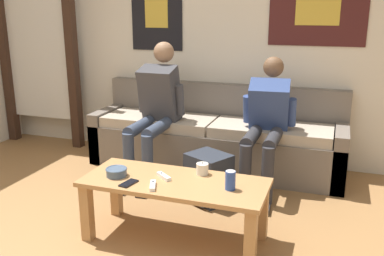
# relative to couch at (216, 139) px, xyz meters

# --- Properties ---
(wall_back) EXTENTS (10.00, 0.07, 2.55)m
(wall_back) POSITION_rel_couch_xyz_m (-0.25, 0.34, 0.99)
(wall_back) COLOR silver
(wall_back) RESTS_ON ground_plane
(door_frame) EXTENTS (1.00, 0.10, 2.15)m
(door_frame) POSITION_rel_couch_xyz_m (-2.12, 0.12, 0.91)
(door_frame) COLOR #382319
(door_frame) RESTS_ON ground_plane
(couch) EXTENTS (2.47, 0.67, 0.80)m
(couch) POSITION_rel_couch_xyz_m (0.00, 0.00, 0.00)
(couch) COLOR #70665B
(couch) RESTS_ON ground_plane
(coffee_table) EXTENTS (1.24, 0.51, 0.43)m
(coffee_table) POSITION_rel_couch_xyz_m (0.13, -1.44, 0.07)
(coffee_table) COLOR #B27F4C
(coffee_table) RESTS_ON ground_plane
(person_seated_adult) EXTENTS (0.47, 0.91, 1.24)m
(person_seated_adult) POSITION_rel_couch_xyz_m (-0.49, -0.35, 0.38)
(person_seated_adult) COLOR #384256
(person_seated_adult) RESTS_ON ground_plane
(person_seated_teen) EXTENTS (0.47, 0.93, 1.13)m
(person_seated_teen) POSITION_rel_couch_xyz_m (0.55, -0.34, 0.33)
(person_seated_teen) COLOR #2D2D33
(person_seated_teen) RESTS_ON ground_plane
(backpack) EXTENTS (0.41, 0.40, 0.40)m
(backpack) POSITION_rel_couch_xyz_m (0.16, -0.78, -0.09)
(backpack) COLOR #282D38
(backpack) RESTS_ON ground_plane
(ceramic_bowl) EXTENTS (0.15, 0.15, 0.06)m
(ceramic_bowl) POSITION_rel_couch_xyz_m (-0.27, -1.50, 0.18)
(ceramic_bowl) COLOR #475B75
(ceramic_bowl) RESTS_ON coffee_table
(pillar_candle) EXTENTS (0.08, 0.08, 0.09)m
(pillar_candle) POSITION_rel_couch_xyz_m (0.27, -1.28, 0.19)
(pillar_candle) COLOR silver
(pillar_candle) RESTS_ON coffee_table
(drink_can_blue) EXTENTS (0.07, 0.07, 0.12)m
(drink_can_blue) POSITION_rel_couch_xyz_m (0.52, -1.46, 0.21)
(drink_can_blue) COLOR #28479E
(drink_can_blue) RESTS_ON coffee_table
(game_controller_near_left) EXTENTS (0.08, 0.15, 0.03)m
(game_controller_near_left) POSITION_rel_couch_xyz_m (0.04, -1.59, 0.16)
(game_controller_near_left) COLOR white
(game_controller_near_left) RESTS_ON coffee_table
(game_controller_near_right) EXTENTS (0.13, 0.12, 0.03)m
(game_controller_near_right) POSITION_rel_couch_xyz_m (0.05, -1.43, 0.16)
(game_controller_near_right) COLOR white
(game_controller_near_right) RESTS_ON coffee_table
(cell_phone) EXTENTS (0.09, 0.15, 0.01)m
(cell_phone) POSITION_rel_couch_xyz_m (-0.13, -1.60, 0.16)
(cell_phone) COLOR black
(cell_phone) RESTS_ON coffee_table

